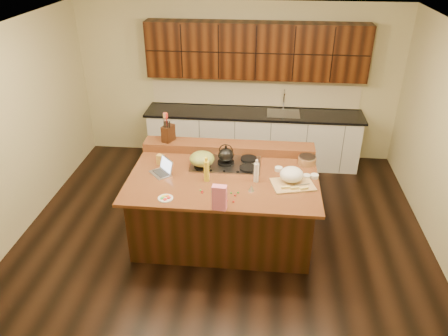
# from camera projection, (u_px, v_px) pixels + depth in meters

# --- Properties ---
(room) EXTENTS (5.52, 5.02, 2.72)m
(room) POSITION_uv_depth(u_px,v_px,m) (224.00, 145.00, 5.37)
(room) COLOR black
(room) RESTS_ON ground
(island) EXTENTS (2.40, 1.60, 0.92)m
(island) POSITION_uv_depth(u_px,v_px,m) (224.00, 205.00, 5.79)
(island) COLOR black
(island) RESTS_ON ground
(back_ledge) EXTENTS (2.40, 0.30, 0.12)m
(back_ledge) POSITION_uv_depth(u_px,v_px,m) (229.00, 147.00, 6.15)
(back_ledge) COLOR black
(back_ledge) RESTS_ON island
(cooktop) EXTENTS (0.92, 0.52, 0.05)m
(cooktop) POSITION_uv_depth(u_px,v_px,m) (226.00, 163.00, 5.83)
(cooktop) COLOR gray
(cooktop) RESTS_ON island
(back_counter) EXTENTS (3.70, 0.66, 2.40)m
(back_counter) POSITION_uv_depth(u_px,v_px,m) (254.00, 109.00, 7.46)
(back_counter) COLOR silver
(back_counter) RESTS_ON ground
(kettle) EXTENTS (0.23, 0.23, 0.19)m
(kettle) POSITION_uv_depth(u_px,v_px,m) (226.00, 155.00, 5.77)
(kettle) COLOR black
(kettle) RESTS_ON cooktop
(green_bowl) EXTENTS (0.41, 0.41, 0.18)m
(green_bowl) POSITION_uv_depth(u_px,v_px,m) (202.00, 159.00, 5.68)
(green_bowl) COLOR olive
(green_bowl) RESTS_ON cooktop
(laptop) EXTENTS (0.35, 0.36, 0.20)m
(laptop) POSITION_uv_depth(u_px,v_px,m) (163.00, 169.00, 5.60)
(laptop) COLOR #B7B7BC
(laptop) RESTS_ON island
(oil_bottle) EXTENTS (0.08, 0.08, 0.27)m
(oil_bottle) POSITION_uv_depth(u_px,v_px,m) (207.00, 171.00, 5.39)
(oil_bottle) COLOR gold
(oil_bottle) RESTS_ON island
(vinegar_bottle) EXTENTS (0.07, 0.07, 0.25)m
(vinegar_bottle) POSITION_uv_depth(u_px,v_px,m) (256.00, 173.00, 5.38)
(vinegar_bottle) COLOR silver
(vinegar_bottle) RESTS_ON island
(wooden_tray) EXTENTS (0.58, 0.48, 0.20)m
(wooden_tray) POSITION_uv_depth(u_px,v_px,m) (292.00, 177.00, 5.36)
(wooden_tray) COLOR tan
(wooden_tray) RESTS_ON island
(ramekin_a) EXTENTS (0.11, 0.11, 0.04)m
(ramekin_a) POSITION_uv_depth(u_px,v_px,m) (307.00, 177.00, 5.50)
(ramekin_a) COLOR white
(ramekin_a) RESTS_ON island
(ramekin_b) EXTENTS (0.12, 0.12, 0.04)m
(ramekin_b) POSITION_uv_depth(u_px,v_px,m) (279.00, 169.00, 5.68)
(ramekin_b) COLOR white
(ramekin_b) RESTS_ON island
(ramekin_c) EXTENTS (0.10, 0.10, 0.04)m
(ramekin_c) POSITION_uv_depth(u_px,v_px,m) (314.00, 176.00, 5.51)
(ramekin_c) COLOR white
(ramekin_c) RESTS_ON island
(strainer_bowl) EXTENTS (0.30, 0.30, 0.09)m
(strainer_bowl) POSITION_uv_depth(u_px,v_px,m) (307.00, 161.00, 5.83)
(strainer_bowl) COLOR #996B3F
(strainer_bowl) RESTS_ON island
(kitchen_timer) EXTENTS (0.08, 0.08, 0.07)m
(kitchen_timer) POSITION_uv_depth(u_px,v_px,m) (251.00, 188.00, 5.23)
(kitchen_timer) COLOR silver
(kitchen_timer) RESTS_ON island
(pink_bag) EXTENTS (0.17, 0.10, 0.30)m
(pink_bag) POSITION_uv_depth(u_px,v_px,m) (219.00, 198.00, 4.84)
(pink_bag) COLOR pink
(pink_bag) RESTS_ON island
(candy_plate) EXTENTS (0.22, 0.22, 0.01)m
(candy_plate) POSITION_uv_depth(u_px,v_px,m) (166.00, 198.00, 5.09)
(candy_plate) COLOR white
(candy_plate) RESTS_ON island
(package_box) EXTENTS (0.12, 0.10, 0.14)m
(package_box) POSITION_uv_depth(u_px,v_px,m) (161.00, 160.00, 5.81)
(package_box) COLOR gold
(package_box) RESTS_ON island
(utensil_crock) EXTENTS (0.14, 0.14, 0.14)m
(utensil_crock) POSITION_uv_depth(u_px,v_px,m) (167.00, 136.00, 6.17)
(utensil_crock) COLOR white
(utensil_crock) RESTS_ON back_ledge
(knife_block) EXTENTS (0.18, 0.22, 0.23)m
(knife_block) POSITION_uv_depth(u_px,v_px,m) (168.00, 133.00, 6.14)
(knife_block) COLOR black
(knife_block) RESTS_ON back_ledge
(gumdrop_0) EXTENTS (0.02, 0.02, 0.02)m
(gumdrop_0) POSITION_uv_depth(u_px,v_px,m) (218.00, 201.00, 5.04)
(gumdrop_0) COLOR red
(gumdrop_0) RESTS_ON island
(gumdrop_1) EXTENTS (0.02, 0.02, 0.02)m
(gumdrop_1) POSITION_uv_depth(u_px,v_px,m) (220.00, 195.00, 5.14)
(gumdrop_1) COLOR #198C26
(gumdrop_1) RESTS_ON island
(gumdrop_2) EXTENTS (0.02, 0.02, 0.02)m
(gumdrop_2) POSITION_uv_depth(u_px,v_px,m) (227.00, 200.00, 5.04)
(gumdrop_2) COLOR red
(gumdrop_2) RESTS_ON island
(gumdrop_3) EXTENTS (0.02, 0.02, 0.02)m
(gumdrop_3) POSITION_uv_depth(u_px,v_px,m) (212.00, 192.00, 5.21)
(gumdrop_3) COLOR #198C26
(gumdrop_3) RESTS_ON island
(gumdrop_4) EXTENTS (0.02, 0.02, 0.02)m
(gumdrop_4) POSITION_uv_depth(u_px,v_px,m) (202.00, 193.00, 5.19)
(gumdrop_4) COLOR red
(gumdrop_4) RESTS_ON island
(gumdrop_5) EXTENTS (0.02, 0.02, 0.02)m
(gumdrop_5) POSITION_uv_depth(u_px,v_px,m) (200.00, 190.00, 5.24)
(gumdrop_5) COLOR #198C26
(gumdrop_5) RESTS_ON island
(gumdrop_6) EXTENTS (0.02, 0.02, 0.02)m
(gumdrop_6) POSITION_uv_depth(u_px,v_px,m) (235.00, 195.00, 5.14)
(gumdrop_6) COLOR red
(gumdrop_6) RESTS_ON island
(gumdrop_7) EXTENTS (0.02, 0.02, 0.02)m
(gumdrop_7) POSITION_uv_depth(u_px,v_px,m) (238.00, 193.00, 5.19)
(gumdrop_7) COLOR #198C26
(gumdrop_7) RESTS_ON island
(gumdrop_8) EXTENTS (0.02, 0.02, 0.02)m
(gumdrop_8) POSITION_uv_depth(u_px,v_px,m) (214.00, 195.00, 5.14)
(gumdrop_8) COLOR red
(gumdrop_8) RESTS_ON island
(gumdrop_9) EXTENTS (0.02, 0.02, 0.02)m
(gumdrop_9) POSITION_uv_depth(u_px,v_px,m) (225.00, 196.00, 5.12)
(gumdrop_9) COLOR #198C26
(gumdrop_9) RESTS_ON island
(gumdrop_10) EXTENTS (0.02, 0.02, 0.02)m
(gumdrop_10) POSITION_uv_depth(u_px,v_px,m) (234.00, 202.00, 5.02)
(gumdrop_10) COLOR red
(gumdrop_10) RESTS_ON island
(gumdrop_11) EXTENTS (0.02, 0.02, 0.02)m
(gumdrop_11) POSITION_uv_depth(u_px,v_px,m) (216.00, 200.00, 5.05)
(gumdrop_11) COLOR #198C26
(gumdrop_11) RESTS_ON island
(gumdrop_12) EXTENTS (0.02, 0.02, 0.02)m
(gumdrop_12) POSITION_uv_depth(u_px,v_px,m) (202.00, 191.00, 5.22)
(gumdrop_12) COLOR red
(gumdrop_12) RESTS_ON island
(gumdrop_13) EXTENTS (0.02, 0.02, 0.02)m
(gumdrop_13) POSITION_uv_depth(u_px,v_px,m) (231.00, 193.00, 5.18)
(gumdrop_13) COLOR #198C26
(gumdrop_13) RESTS_ON island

